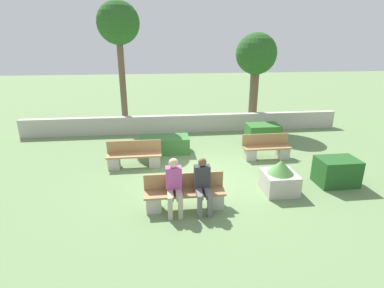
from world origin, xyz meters
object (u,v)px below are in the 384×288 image
Objects in this scene: planter_corner_left at (280,178)px; tree_leftmost at (118,26)px; bench_left_side at (134,157)px; bench_right_side at (266,150)px; person_seated_woman at (203,183)px; bench_front at (185,195)px; person_seated_man at (174,183)px; tree_center_left at (256,57)px.

planter_corner_left is 8.92m from tree_leftmost.
bench_right_side is (4.56, 0.21, -0.00)m from bench_left_side.
planter_corner_left is (2.22, 0.65, -0.30)m from person_seated_woman.
bench_front is 1.19× the size of bench_right_side.
person_seated_man is at bearing -75.88° from tree_leftmost.
bench_left_side is 1.92× the size of planter_corner_left.
person_seated_man is 0.31× the size of tree_center_left.
bench_front is 2.14× the size of planter_corner_left.
tree_center_left is at bearing 60.80° from bench_front.
bench_left_side is at bearing -141.09° from tree_center_left.
bench_left_side is 3.43m from person_seated_woman.
planter_corner_left reaches higher than bench_right_side.
tree_leftmost is at bearing 126.13° from planter_corner_left.
tree_leftmost is (-2.04, 6.92, 4.16)m from bench_front.
person_seated_man is (-0.26, -0.14, 0.41)m from bench_front.
planter_corner_left is at bearing 16.26° from person_seated_woman.
person_seated_woman is 2.33m from planter_corner_left.
planter_corner_left is 0.22× the size of tree_center_left.
person_seated_man reaches higher than bench_front.
bench_right_side is 4.14m from person_seated_woman.
planter_corner_left is at bearing -53.87° from tree_leftmost.
bench_front is 3.07m from bench_left_side.
planter_corner_left is 7.23m from tree_center_left.
bench_front is at bearing -126.77° from bench_right_side.
tree_leftmost is (-5.20, 3.98, 4.18)m from bench_right_side.
person_seated_woman is at bearing -121.31° from bench_right_side.
planter_corner_left is (4.04, -2.23, 0.10)m from bench_left_side.
bench_right_side is at bearing 42.91° from bench_front.
person_seated_man is 2.99m from planter_corner_left.
person_seated_man is 8.67m from tree_center_left.
planter_corner_left is (2.91, 0.64, -0.32)m from person_seated_man.
tree_leftmost reaches higher than bench_left_side.
bench_right_side is 0.39× the size of tree_center_left.
tree_center_left reaches higher than person_seated_woman.
tree_center_left reaches higher than bench_front.
planter_corner_left is at bearing 10.82° from bench_front.
person_seated_man is (1.13, -2.87, 0.42)m from bench_left_side.
tree_center_left reaches higher than person_seated_man.
tree_leftmost is (-0.64, 4.18, 4.17)m from bench_left_side.
bench_right_side is 1.24× the size of person_seated_man.
bench_right_side is 7.77m from tree_leftmost.
tree_leftmost reaches higher than tree_center_left.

